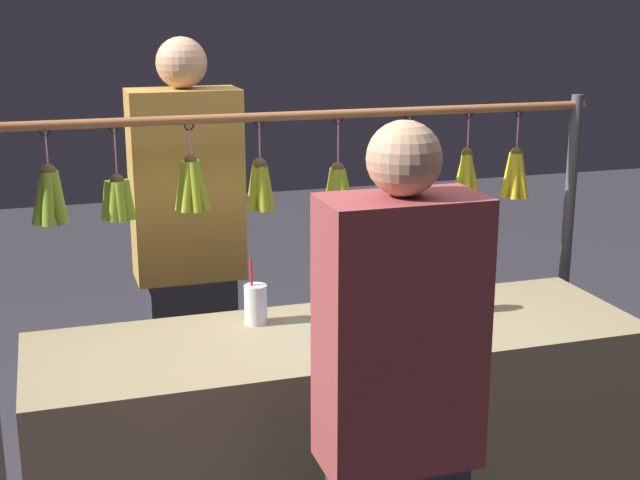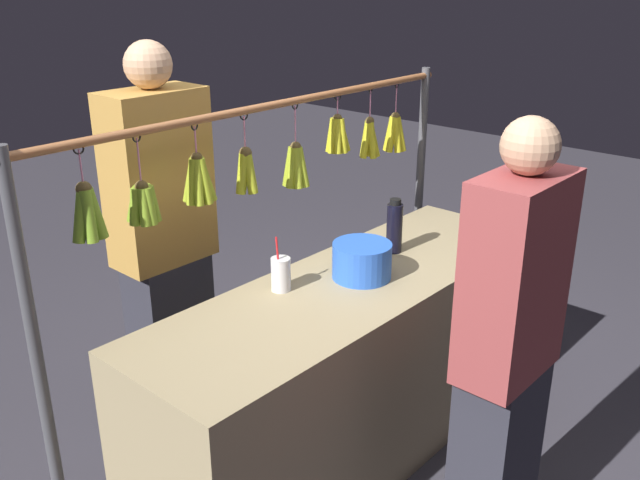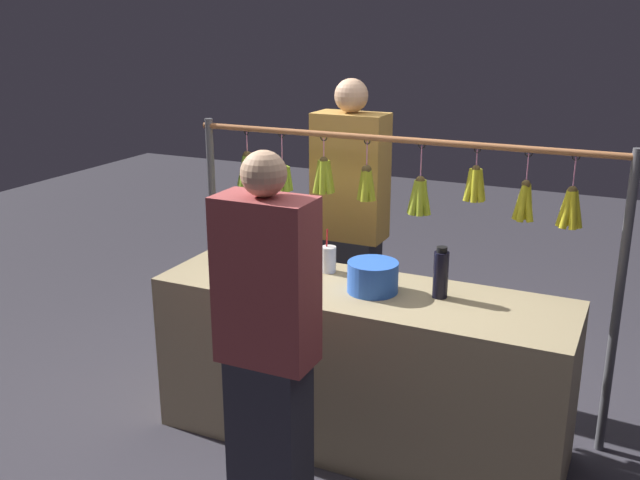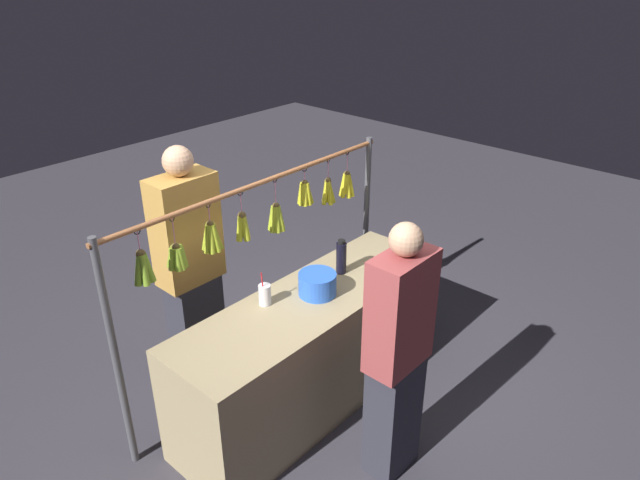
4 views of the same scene
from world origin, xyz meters
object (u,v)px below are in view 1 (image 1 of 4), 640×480
object	(u,v)px
water_bottle	(436,282)
drink_cup	(256,304)
blue_bucket	(357,308)
vendor_person	(190,268)
customer_person	(397,448)

from	to	relation	value
water_bottle	drink_cup	size ratio (longest dim) A/B	1.10
blue_bucket	drink_cup	world-z (taller)	drink_cup
vendor_person	customer_person	world-z (taller)	vendor_person
drink_cup	vendor_person	world-z (taller)	vendor_person
drink_cup	customer_person	distance (m)	0.91
blue_bucket	water_bottle	bearing A→B (deg)	-168.73
blue_bucket	vendor_person	xyz separation A→B (m)	(0.43, -0.73, -0.03)
drink_cup	vendor_person	size ratio (longest dim) A/B	0.13
blue_bucket	customer_person	bearing A→B (deg)	77.65
water_bottle	customer_person	world-z (taller)	customer_person
water_bottle	customer_person	bearing A→B (deg)	59.48
blue_bucket	drink_cup	xyz separation A→B (m)	(0.30, -0.16, -0.01)
water_bottle	customer_person	xyz separation A→B (m)	(0.47, 0.79, -0.14)
vendor_person	customer_person	bearing A→B (deg)	100.31
customer_person	drink_cup	bearing A→B (deg)	-81.00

